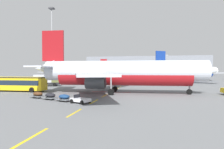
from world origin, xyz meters
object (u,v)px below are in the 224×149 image
object	(u,v)px
airliner_mid_left	(187,72)
airliner_foreground	(120,73)
airliner_far_center	(123,71)
baggage_train	(57,97)
airliner_far_right	(60,72)
apron_shuttle_bus	(17,83)
catering_truck	(46,80)
apron_light_mast_near	(52,36)

from	to	relation	value
airliner_mid_left	airliner_foreground	bearing A→B (deg)	-114.92
airliner_mid_left	airliner_far_center	bearing A→B (deg)	124.62
baggage_train	airliner_far_center	bearing A→B (deg)	91.76
airliner_mid_left	airliner_far_center	distance (m)	53.40
airliner_far_right	apron_shuttle_bus	xyz separation A→B (m)	(26.04, -74.14, -1.49)
baggage_train	apron_shuttle_bus	bearing A→B (deg)	144.76
airliner_foreground	baggage_train	bearing A→B (deg)	-127.83
apron_shuttle_bus	baggage_train	world-z (taller)	apron_shuttle_bus
catering_truck	baggage_train	size ratio (longest dim) A/B	0.66
baggage_train	apron_light_mast_near	xyz separation A→B (m)	(-22.10, 40.24, 16.24)
airliner_far_right	baggage_train	xyz separation A→B (m)	(39.77, -83.84, -2.71)
airliner_far_right	airliner_mid_left	bearing A→B (deg)	-25.26
apron_shuttle_bus	airliner_mid_left	bearing A→B (deg)	45.93
airliner_foreground	catering_truck	distance (m)	26.02
apron_shuttle_bus	catering_truck	bearing A→B (deg)	94.16
airliner_far_center	airliner_mid_left	bearing A→B (deg)	-55.38
catering_truck	apron_light_mast_near	size ratio (longest dim) A/B	0.27
airliner_mid_left	apron_shuttle_bus	bearing A→B (deg)	-134.07
airliner_foreground	catering_truck	size ratio (longest dim) A/B	4.70
airliner_mid_left	airliner_far_right	distance (m)	74.25
airliner_foreground	airliner_far_center	world-z (taller)	airliner_foreground
airliner_far_center	apron_light_mast_near	xyz separation A→B (m)	(-19.15, -55.86, 13.12)
catering_truck	apron_shuttle_bus	bearing A→B (deg)	-85.84
airliner_foreground	apron_light_mast_near	distance (m)	44.38
apron_light_mast_near	catering_truck	bearing A→B (deg)	-66.83
airliner_foreground	apron_shuttle_bus	size ratio (longest dim) A/B	2.88
airliner_far_right	baggage_train	world-z (taller)	airliner_far_right
catering_truck	baggage_train	bearing A→B (deg)	-57.34
airliner_far_center	baggage_train	size ratio (longest dim) A/B	2.83
airliner_far_center	airliner_far_right	bearing A→B (deg)	-161.57
airliner_mid_left	apron_light_mast_near	world-z (taller)	apron_light_mast_near
catering_truck	airliner_mid_left	bearing A→B (deg)	34.81
airliner_far_center	catering_truck	distance (m)	74.16
airliner_far_right	apron_light_mast_near	size ratio (longest dim) A/B	1.05
airliner_far_center	airliner_far_right	distance (m)	38.80
catering_truck	airliner_far_right	bearing A→B (deg)	112.37
airliner_far_right	apron_shuttle_bus	bearing A→B (deg)	-70.65
airliner_foreground	airliner_far_center	distance (m)	86.68
airliner_far_center	apron_light_mast_near	world-z (taller)	apron_light_mast_near
airliner_foreground	airliner_mid_left	bearing A→B (deg)	65.08
airliner_foreground	baggage_train	distance (m)	13.23
airliner_foreground	airliner_far_right	bearing A→B (deg)	122.85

